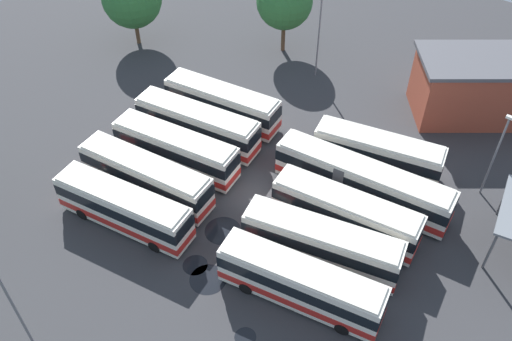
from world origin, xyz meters
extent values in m
plane|color=#333335|center=(0.00, 0.00, 0.00)|extent=(93.19, 93.19, 0.00)
cube|color=silver|center=(-5.88, -8.55, 1.84)|extent=(11.34, 4.34, 3.09)
cube|color=beige|center=(-5.88, -8.55, 3.46)|extent=(10.87, 4.07, 0.14)
cube|color=black|center=(-5.88, -8.55, 2.34)|extent=(11.40, 4.39, 0.99)
cube|color=red|center=(-5.88, -8.55, 0.98)|extent=(11.40, 4.39, 0.62)
cube|color=black|center=(-0.41, -7.60, 2.44)|extent=(0.41, 2.01, 1.14)
cylinder|color=black|center=(-2.69, -6.83, 0.50)|extent=(1.04, 0.47, 1.00)
cylinder|color=black|center=(-2.30, -9.08, 0.50)|extent=(1.04, 0.47, 1.00)
cylinder|color=black|center=(-9.46, -8.01, 0.50)|extent=(1.04, 0.47, 1.00)
cylinder|color=black|center=(-9.07, -10.26, 0.50)|extent=(1.04, 0.47, 1.00)
cube|color=silver|center=(-7.02, -5.13, 1.84)|extent=(11.76, 3.96, 3.09)
cube|color=beige|center=(-7.02, -5.13, 3.46)|extent=(11.27, 3.70, 0.14)
cube|color=black|center=(-7.02, -5.13, 2.34)|extent=(11.82, 4.01, 0.99)
cube|color=red|center=(-7.02, -5.13, 0.98)|extent=(11.82, 4.01, 0.62)
cube|color=black|center=(-1.30, -4.38, 2.44)|extent=(0.32, 2.02, 1.14)
cylinder|color=black|center=(-3.63, -3.53, 0.50)|extent=(1.03, 0.43, 1.00)
cylinder|color=black|center=(-3.33, -5.79, 0.50)|extent=(1.03, 0.43, 1.00)
cylinder|color=black|center=(-10.72, -4.46, 0.50)|extent=(1.03, 0.43, 1.00)
cylinder|color=black|center=(-10.42, -6.73, 0.50)|extent=(1.03, 0.43, 1.00)
cube|color=silver|center=(-7.40, -1.30, 1.84)|extent=(11.39, 4.24, 3.09)
cube|color=beige|center=(-7.40, -1.30, 3.46)|extent=(10.92, 3.98, 0.14)
cube|color=black|center=(-7.40, -1.30, 2.34)|extent=(11.45, 4.29, 0.99)
cube|color=red|center=(-7.40, -1.30, 0.98)|extent=(11.45, 4.29, 0.62)
cube|color=black|center=(-1.90, -0.40, 2.44)|extent=(0.39, 2.02, 1.14)
cylinder|color=black|center=(-4.18, 0.39, 0.50)|extent=(1.04, 0.46, 1.00)
cylinder|color=black|center=(-3.81, -1.87, 0.50)|extent=(1.04, 0.46, 1.00)
cylinder|color=black|center=(-10.99, -0.73, 0.50)|extent=(1.04, 0.46, 1.00)
cylinder|color=black|center=(-10.62, -2.98, 0.50)|extent=(1.04, 0.46, 1.00)
cube|color=silver|center=(-8.22, 2.31, 1.84)|extent=(11.76, 4.37, 3.09)
cube|color=beige|center=(-8.22, 2.31, 3.46)|extent=(11.28, 4.09, 0.14)
cube|color=black|center=(-8.22, 2.31, 2.34)|extent=(11.83, 4.41, 0.99)
cube|color=red|center=(-8.22, 2.31, 0.98)|extent=(11.83, 4.41, 0.62)
cube|color=black|center=(-2.53, 3.28, 2.44)|extent=(0.40, 2.02, 1.14)
cylinder|color=black|center=(-4.89, 4.03, 0.50)|extent=(1.04, 0.46, 1.00)
cylinder|color=black|center=(-4.51, 1.78, 0.50)|extent=(1.04, 0.46, 1.00)
cylinder|color=black|center=(-11.93, 2.84, 0.50)|extent=(1.04, 0.46, 1.00)
cylinder|color=black|center=(-11.55, 0.59, 0.50)|extent=(1.04, 0.46, 1.00)
cube|color=silver|center=(-8.46, 6.01, 1.84)|extent=(11.37, 4.13, 3.09)
cube|color=beige|center=(-8.46, 6.01, 3.46)|extent=(10.90, 3.87, 0.14)
cube|color=black|center=(-8.46, 6.01, 2.34)|extent=(11.43, 4.18, 0.99)
cube|color=red|center=(-8.46, 6.01, 0.98)|extent=(11.43, 4.18, 0.62)
cube|color=black|center=(-2.95, 6.85, 2.44)|extent=(0.37, 2.02, 1.14)
cylinder|color=black|center=(-5.22, 7.65, 0.50)|extent=(1.03, 0.45, 1.00)
cylinder|color=black|center=(-4.88, 5.40, 0.50)|extent=(1.03, 0.45, 1.00)
cylinder|color=black|center=(-12.04, 6.61, 0.50)|extent=(1.03, 0.45, 1.00)
cylinder|color=black|center=(-11.69, 4.36, 0.50)|extent=(1.03, 0.45, 1.00)
cube|color=silver|center=(8.55, -5.99, 1.84)|extent=(11.60, 4.64, 3.09)
cube|color=beige|center=(8.55, -5.99, 3.46)|extent=(11.12, 4.36, 0.14)
cube|color=black|center=(8.55, -5.99, 2.34)|extent=(11.66, 4.69, 0.99)
cube|color=red|center=(8.55, -5.99, 0.98)|extent=(11.66, 4.69, 0.62)
cube|color=black|center=(14.12, -4.89, 2.44)|extent=(0.46, 2.01, 1.14)
cylinder|color=black|center=(11.77, -4.19, 0.50)|extent=(1.04, 0.49, 1.00)
cylinder|color=black|center=(12.22, -6.43, 0.50)|extent=(1.04, 0.49, 1.00)
cylinder|color=black|center=(4.88, -5.56, 0.50)|extent=(1.04, 0.49, 1.00)
cylinder|color=black|center=(5.33, -7.80, 0.50)|extent=(1.04, 0.49, 1.00)
cube|color=silver|center=(7.82, -2.28, 1.84)|extent=(11.62, 5.19, 3.09)
cube|color=beige|center=(7.82, -2.28, 3.46)|extent=(11.13, 4.89, 0.14)
cube|color=black|center=(7.82, -2.28, 2.34)|extent=(11.68, 5.24, 0.99)
cube|color=red|center=(7.82, -2.28, 0.98)|extent=(11.68, 5.24, 0.62)
cube|color=black|center=(13.33, -0.89, 2.44)|extent=(0.56, 1.99, 1.14)
cylinder|color=black|center=(10.95, -0.31, 0.50)|extent=(1.04, 0.54, 1.00)
cylinder|color=black|center=(11.51, -2.52, 0.50)|extent=(1.04, 0.54, 1.00)
cylinder|color=black|center=(4.12, -2.04, 0.50)|extent=(1.04, 0.54, 1.00)
cylinder|color=black|center=(4.69, -4.25, 0.50)|extent=(1.04, 0.54, 1.00)
cube|color=silver|center=(7.69, 1.25, 1.84)|extent=(11.46, 4.06, 3.09)
cube|color=beige|center=(7.69, 1.25, 3.46)|extent=(10.98, 3.80, 0.14)
cube|color=black|center=(7.69, 1.25, 2.34)|extent=(11.52, 4.10, 0.99)
cube|color=red|center=(7.69, 1.25, 0.98)|extent=(11.52, 4.10, 0.62)
cube|color=black|center=(13.25, 2.06, 2.44)|extent=(0.35, 2.02, 1.14)
cylinder|color=black|center=(10.97, 2.88, 0.50)|extent=(1.03, 0.44, 1.00)
cylinder|color=black|center=(11.29, 0.62, 0.50)|extent=(1.03, 0.44, 1.00)
cylinder|color=black|center=(4.08, 1.89, 0.50)|extent=(1.03, 0.44, 1.00)
cylinder|color=black|center=(4.41, -0.37, 0.50)|extent=(1.03, 0.44, 1.00)
cube|color=silver|center=(6.96, 4.96, 1.84)|extent=(14.55, 4.09, 3.09)
cube|color=beige|center=(6.96, 4.96, 3.46)|extent=(13.95, 3.83, 0.14)
cube|color=black|center=(6.96, 4.96, 2.34)|extent=(14.62, 4.13, 0.99)
cube|color=red|center=(6.96, 4.96, 0.98)|extent=(14.62, 4.13, 0.62)
cube|color=black|center=(14.10, 5.78, 2.44)|extent=(0.29, 2.03, 1.14)
cube|color=#47474C|center=(5.39, 4.78, 1.84)|extent=(1.18, 2.62, 2.96)
cylinder|color=black|center=(11.25, 6.60, 0.50)|extent=(1.03, 0.41, 1.00)
cylinder|color=black|center=(11.51, 4.33, 0.50)|extent=(1.03, 0.41, 1.00)
cylinder|color=black|center=(2.40, 5.59, 0.50)|extent=(1.03, 0.41, 1.00)
cylinder|color=black|center=(2.66, 3.33, 0.50)|extent=(1.03, 0.41, 1.00)
cube|color=silver|center=(6.33, 8.69, 1.84)|extent=(10.90, 4.90, 3.09)
cube|color=beige|center=(6.33, 8.69, 3.46)|extent=(10.44, 4.61, 0.14)
cube|color=black|center=(6.33, 8.69, 2.34)|extent=(10.96, 4.95, 0.99)
cube|color=red|center=(6.33, 8.69, 0.98)|extent=(10.96, 4.95, 0.62)
cube|color=black|center=(11.50, 9.94, 2.44)|extent=(0.54, 1.99, 1.14)
cylinder|color=black|center=(9.26, 10.58, 0.50)|extent=(1.04, 0.53, 1.00)
cylinder|color=black|center=(9.80, 8.36, 0.50)|extent=(1.04, 0.53, 1.00)
cylinder|color=black|center=(2.86, 9.03, 0.50)|extent=(1.04, 0.53, 1.00)
cylinder|color=black|center=(3.40, 6.81, 0.50)|extent=(1.04, 0.53, 1.00)
cube|color=#99422D|center=(9.46, 21.23, 2.85)|extent=(12.04, 11.26, 5.71)
cube|color=#4C4C51|center=(9.46, 21.23, 5.89)|extent=(12.76, 11.93, 0.36)
cylinder|color=#59595B|center=(16.51, 10.11, 1.89)|extent=(0.20, 0.20, 3.78)
cylinder|color=#59595B|center=(17.57, 4.37, 1.89)|extent=(0.20, 0.20, 3.78)
cylinder|color=slate|center=(-5.66, 17.71, 4.42)|extent=(0.16, 0.16, 8.83)
cylinder|color=slate|center=(-3.09, -19.27, 4.69)|extent=(0.16, 0.16, 9.37)
cylinder|color=slate|center=(14.58, 11.57, 3.83)|extent=(0.16, 0.16, 7.66)
cube|color=silver|center=(14.58, 11.57, 7.84)|extent=(0.56, 0.28, 0.20)
cylinder|color=brown|center=(-25.11, 10.91, 1.34)|extent=(0.44, 0.44, 2.69)
cylinder|color=brown|center=(-11.28, 19.66, 1.65)|extent=(0.44, 0.44, 3.31)
sphere|color=#2D6B33|center=(-11.28, 19.66, 5.83)|extent=(5.94, 5.94, 5.94)
cylinder|color=black|center=(2.52, -8.64, 0.00)|extent=(2.65, 2.65, 0.01)
cylinder|color=black|center=(7.43, -10.54, 0.00)|extent=(1.44, 1.44, 0.01)
cylinder|color=black|center=(0.44, -4.53, 0.00)|extent=(2.84, 2.84, 0.01)
cylinder|color=black|center=(0.95, -8.26, 0.00)|extent=(1.85, 1.85, 0.01)
camera|label=1|loc=(19.34, -24.79, 32.65)|focal=38.71mm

